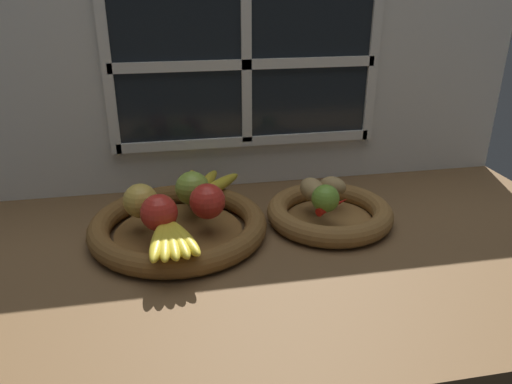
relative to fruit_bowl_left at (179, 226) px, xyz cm
name	(u,v)px	position (x,y,z in cm)	size (l,w,h in cm)	color
ground_plane	(270,240)	(18.86, -3.14, -3.59)	(140.00, 90.00, 3.00)	brown
back_wall	(245,76)	(18.86, 26.63, 25.79)	(140.00, 4.60, 55.00)	silver
fruit_bowl_left	(179,226)	(0.00, 0.00, 0.00)	(37.06, 37.06, 4.54)	brown
fruit_bowl_right	(329,213)	(33.05, 0.00, 0.02)	(27.72, 27.72, 4.54)	brown
apple_green_back	(192,188)	(3.55, 5.26, 6.14)	(7.38, 7.38, 7.38)	#8CAD3D
apple_red_right	(207,201)	(6.10, -2.01, 6.12)	(7.33, 7.33, 7.33)	red
apple_red_front	(159,213)	(-3.58, -5.45, 6.08)	(7.26, 7.26, 7.26)	red
apple_golden_left	(141,201)	(-7.26, 1.06, 5.99)	(7.08, 7.08, 7.08)	gold
banana_bunch_front	(171,238)	(-1.72, -12.20, 3.93)	(10.70, 16.78, 2.95)	yellow
banana_bunch_back	(204,186)	(6.50, 11.63, 3.84)	(14.34, 19.04, 2.77)	gold
potato_back	(333,186)	(34.93, 4.14, 4.62)	(6.23, 4.42, 4.33)	#A38451
potato_oblong	(312,189)	(29.66, 2.64, 4.87)	(7.79, 4.95, 4.83)	#A38451
lime_near	(325,198)	(30.62, -3.65, 5.40)	(5.89, 5.89, 5.89)	#6B9E33
chili_pepper	(333,205)	(32.73, -2.88, 3.34)	(1.77, 1.77, 10.06)	red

